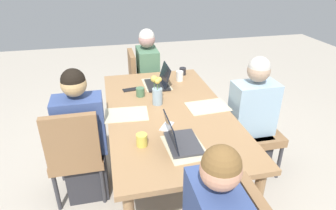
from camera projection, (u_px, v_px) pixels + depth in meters
ground_plane at (168, 178)px, 2.87m from camera, size 10.00×10.00×0.00m
dining_table at (168, 118)px, 2.56m from camera, size 1.87×1.04×0.76m
chair_head_left_left_near at (142, 82)px, 3.76m from camera, size 0.44×0.44×0.90m
person_head_left_left_near at (148, 81)px, 3.71m from camera, size 0.40×0.36×1.19m
chair_far_left_mid at (252, 122)px, 2.85m from camera, size 0.44×0.44×0.90m
person_far_left_mid at (251, 125)px, 2.76m from camera, size 0.36×0.40×1.19m
chair_near_right_near at (76, 151)px, 2.43m from camera, size 0.44×0.44×0.90m
person_near_right_near at (83, 142)px, 2.49m from camera, size 0.36×0.40×1.19m
flower_vase at (157, 92)px, 2.58m from camera, size 0.09×0.10×0.27m
placemat_head_left_left_near at (157, 84)px, 3.03m from camera, size 0.37×0.27×0.00m
placemat_far_left_mid at (208, 107)px, 2.58m from camera, size 0.28×0.37×0.00m
placemat_head_right_left_far at (185, 147)px, 2.03m from camera, size 0.38×0.28×0.00m
placemat_near_right_near at (127, 114)px, 2.46m from camera, size 0.29×0.38×0.00m
laptop_head_right_left_far at (180, 139)px, 2.04m from camera, size 0.32×0.22×0.21m
laptop_head_left_left_near at (159, 82)px, 2.99m from camera, size 0.32×0.22×0.21m
coffee_mug_near_left at (183, 71)px, 3.27m from camera, size 0.07×0.07×0.08m
coffee_mug_near_right at (142, 140)px, 2.04m from camera, size 0.08×0.08×0.09m
coffee_mug_centre_left at (180, 76)px, 3.10m from camera, size 0.08×0.08×0.11m
coffee_mug_centre_right at (140, 92)px, 2.76m from camera, size 0.08×0.08×0.08m
phone_black at (130, 90)px, 2.91m from camera, size 0.10×0.16×0.01m
phone_silver at (167, 126)px, 2.28m from camera, size 0.16×0.14×0.01m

